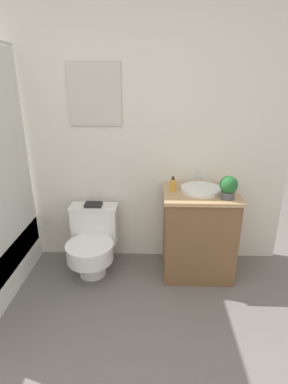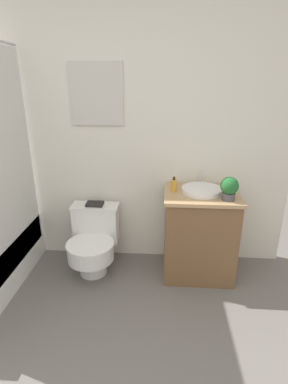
{
  "view_description": "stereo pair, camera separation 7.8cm",
  "coord_description": "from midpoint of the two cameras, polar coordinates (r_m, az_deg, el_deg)",
  "views": [
    {
      "loc": [
        0.52,
        -0.55,
        1.71
      ],
      "look_at": [
        0.44,
        1.69,
        0.86
      ],
      "focal_mm": 28.0,
      "sensor_mm": 36.0,
      "label": 1
    },
    {
      "loc": [
        0.6,
        -0.55,
        1.71
      ],
      "look_at": [
        0.44,
        1.69,
        0.86
      ],
      "focal_mm": 28.0,
      "sensor_mm": 36.0,
      "label": 2
    }
  ],
  "objects": [
    {
      "name": "wall_back",
      "position": [
        2.8,
        -9.69,
        11.16
      ],
      "size": [
        3.5,
        0.07,
        2.5
      ],
      "color": "silver",
      "rests_on": "ground_plane"
    },
    {
      "name": "toilet",
      "position": [
        2.85,
        -10.58,
        -9.23
      ],
      "size": [
        0.44,
        0.57,
        0.6
      ],
      "color": "white",
      "rests_on": "ground_plane"
    },
    {
      "name": "vanity",
      "position": [
        2.77,
        9.44,
        -7.75
      ],
      "size": [
        0.64,
        0.51,
        0.79
      ],
      "color": "brown",
      "rests_on": "ground_plane"
    },
    {
      "name": "sink",
      "position": [
        2.62,
        9.91,
        0.51
      ],
      "size": [
        0.34,
        0.38,
        0.13
      ],
      "color": "white",
      "rests_on": "vanity"
    },
    {
      "name": "soap_bottle",
      "position": [
        2.6,
        4.67,
        1.36
      ],
      "size": [
        0.05,
        0.05,
        0.13
      ],
      "color": "gold",
      "rests_on": "vanity"
    },
    {
      "name": "potted_plant",
      "position": [
        2.48,
        14.94,
        0.97
      ],
      "size": [
        0.14,
        0.14,
        0.19
      ],
      "color": "#4C4C51",
      "rests_on": "vanity"
    },
    {
      "name": "book_on_tank",
      "position": [
        2.83,
        -10.41,
        -2.37
      ],
      "size": [
        0.16,
        0.12,
        0.02
      ],
      "color": "black",
      "rests_on": "toilet"
    }
  ]
}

